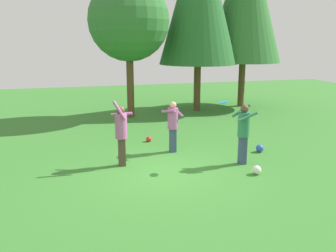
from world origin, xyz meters
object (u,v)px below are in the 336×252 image
(person_bystander, at_px, (173,122))
(ball_white, at_px, (257,170))
(frisbee, at_px, (224,102))
(ball_red, at_px, (149,139))
(person_catcher, at_px, (244,129))
(tree_center, at_px, (129,21))
(person_thrower, at_px, (121,130))
(ball_blue, at_px, (260,148))

(person_bystander, relative_size, ball_white, 6.81)
(frisbee, xyz_separation_m, ball_white, (0.64, -0.90, -1.75))
(ball_red, bearing_deg, ball_white, -62.06)
(person_bystander, bearing_deg, person_catcher, 14.05)
(frisbee, bearing_deg, ball_white, -54.66)
(person_catcher, xyz_separation_m, tree_center, (-1.98, 7.54, 3.36))
(person_catcher, bearing_deg, person_bystander, -45.72)
(person_thrower, xyz_separation_m, ball_red, (1.31, 2.26, -0.96))
(frisbee, bearing_deg, person_catcher, -0.13)
(person_bystander, distance_m, tree_center, 6.80)
(person_bystander, height_order, tree_center, tree_center)
(person_thrower, height_order, person_bystander, person_thrower)
(person_catcher, bearing_deg, tree_center, -75.17)
(frisbee, height_order, ball_white, frisbee)
(person_catcher, relative_size, tree_center, 0.28)
(person_catcher, relative_size, ball_blue, 7.10)
(person_catcher, distance_m, person_bystander, 2.35)
(ball_white, height_order, tree_center, tree_center)
(person_thrower, relative_size, person_catcher, 1.10)
(ball_blue, bearing_deg, frisbee, -153.53)
(person_bystander, height_order, ball_blue, person_bystander)
(frisbee, bearing_deg, ball_red, 115.55)
(person_thrower, distance_m, person_bystander, 2.00)
(person_bystander, bearing_deg, ball_red, 169.42)
(person_catcher, height_order, ball_red, person_catcher)
(person_catcher, distance_m, frisbee, 1.05)
(ball_red, xyz_separation_m, ball_blue, (3.21, -2.21, 0.03))
(ball_blue, relative_size, ball_white, 1.02)
(person_bystander, bearing_deg, ball_blue, 43.21)
(frisbee, relative_size, ball_blue, 1.41)
(person_thrower, relative_size, ball_white, 7.96)
(ball_blue, bearing_deg, person_thrower, -179.29)
(ball_red, relative_size, tree_center, 0.03)
(frisbee, height_order, ball_blue, frisbee)
(ball_red, xyz_separation_m, tree_center, (0.15, 4.47, 4.33))
(person_thrower, relative_size, ball_red, 10.08)
(person_bystander, bearing_deg, frisbee, 0.00)
(person_thrower, relative_size, ball_blue, 7.78)
(person_bystander, relative_size, ball_red, 8.63)
(person_thrower, height_order, ball_white, person_thrower)
(person_thrower, xyz_separation_m, ball_white, (3.42, -1.72, -0.93))
(frisbee, relative_size, tree_center, 0.06)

